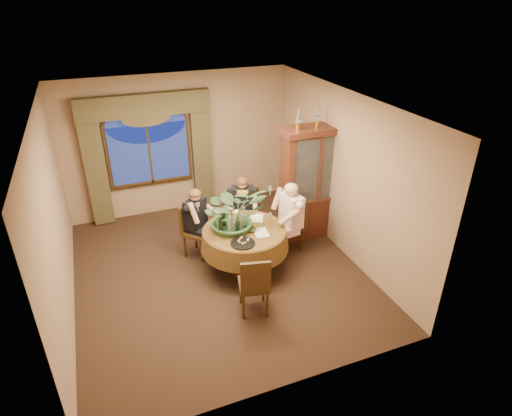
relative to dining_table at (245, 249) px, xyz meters
name	(u,v)px	position (x,y,z in m)	size (l,w,h in m)	color
floor	(218,271)	(-0.45, 0.08, -0.38)	(5.00, 5.00, 0.00)	black
wall_back	(179,144)	(-0.45, 2.58, 1.02)	(4.50, 4.50, 0.00)	#917358
wall_right	(342,174)	(1.80, 0.08, 1.02)	(5.00, 5.00, 0.00)	#917358
ceiling	(210,104)	(-0.45, 0.08, 2.42)	(5.00, 5.00, 0.00)	white
window	(150,154)	(-1.05, 2.51, 0.92)	(1.62, 0.10, 1.32)	navy
arched_transom	(145,115)	(-1.05, 2.51, 1.71)	(1.60, 0.06, 0.44)	navy
drapery_left	(95,168)	(-2.08, 2.46, 0.80)	(0.38, 0.14, 2.32)	#423B24
drapery_right	(202,154)	(-0.02, 2.46, 0.80)	(0.38, 0.14, 2.32)	#423B24
swag_valance	(144,105)	(-1.05, 2.43, 1.90)	(2.45, 0.16, 0.42)	#423B24
dining_table	(245,249)	(0.00, 0.00, 0.00)	(1.44, 1.44, 0.75)	brown
china_cabinet	(313,183)	(1.55, 0.60, 0.68)	(1.30, 0.52, 2.10)	#38170E
oil_lamp_left	(298,119)	(1.19, 0.60, 1.90)	(0.11, 0.11, 0.34)	#A5722D
oil_lamp_center	(318,117)	(1.55, 0.60, 1.90)	(0.11, 0.11, 0.34)	#A5722D
oil_lamp_right	(337,115)	(1.92, 0.60, 1.90)	(0.11, 0.11, 0.34)	#A5722D
chair_right	(289,225)	(0.94, 0.27, 0.10)	(0.42, 0.42, 0.96)	black
chair_back_right	(248,215)	(0.38, 0.89, 0.10)	(0.42, 0.42, 0.96)	black
chair_back	(198,231)	(-0.62, 0.67, 0.10)	(0.42, 0.42, 0.96)	black
chair_front_left	(254,283)	(-0.24, -1.03, 0.10)	(0.42, 0.42, 0.96)	black
person_pink	(291,219)	(0.89, 0.13, 0.31)	(0.49, 0.45, 1.36)	#F2C3CC
person_back	(196,222)	(-0.62, 0.74, 0.25)	(0.45, 0.41, 1.25)	black
person_scarf	(243,208)	(0.30, 0.92, 0.25)	(0.45, 0.41, 1.25)	black
stoneware_vase	(236,220)	(-0.10, 0.09, 0.53)	(0.16, 0.16, 0.31)	gray
centerpiece_plant	(233,191)	(-0.13, 0.13, 1.02)	(1.03, 1.14, 0.89)	#385D36
olive_bowl	(252,230)	(0.09, -0.09, 0.40)	(0.15, 0.15, 0.05)	#475C2D
cheese_platter	(243,243)	(-0.17, -0.40, 0.39)	(0.38, 0.38, 0.02)	black
wine_bottle_0	(229,222)	(-0.24, 0.05, 0.54)	(0.07, 0.07, 0.33)	tan
wine_bottle_1	(223,218)	(-0.29, 0.19, 0.54)	(0.07, 0.07, 0.33)	black
wine_bottle_2	(221,225)	(-0.40, -0.01, 0.54)	(0.07, 0.07, 0.33)	black
wine_bottle_3	(238,224)	(-0.14, -0.08, 0.54)	(0.07, 0.07, 0.33)	black
wine_bottle_4	(219,222)	(-0.39, 0.11, 0.54)	(0.07, 0.07, 0.33)	tan
tasting_paper_0	(261,232)	(0.21, -0.20, 0.38)	(0.21, 0.30, 0.00)	white
tasting_paper_1	(257,218)	(0.32, 0.27, 0.38)	(0.21, 0.30, 0.00)	white
wine_glass_person_pink	(270,217)	(0.47, 0.07, 0.46)	(0.07, 0.07, 0.18)	silver
wine_glass_person_back	(219,218)	(-0.31, 0.37, 0.46)	(0.07, 0.07, 0.18)	silver
wine_glass_person_scarf	(243,210)	(0.15, 0.45, 0.46)	(0.07, 0.07, 0.18)	silver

